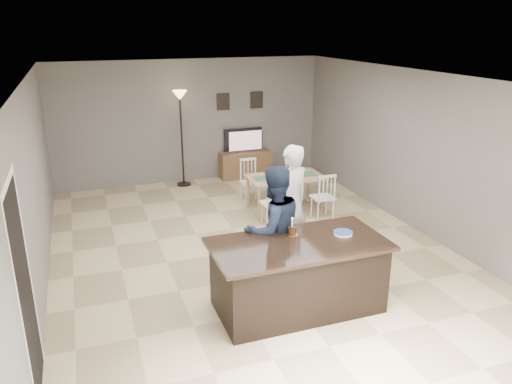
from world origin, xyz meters
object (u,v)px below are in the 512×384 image
object	(u,v)px
television	(244,140)
floor_lamp	(181,113)
tv_console	(246,165)
woman	(290,203)
dining_table	(285,182)
birthday_cake	(292,231)
plate_stack	(343,233)
man	(273,230)
kitchen_island	(298,275)

from	to	relation	value
television	floor_lamp	bearing A→B (deg)	6.68
television	tv_console	bearing A→B (deg)	90.00
television	woman	xyz separation A→B (m)	(-0.73, -4.29, 0.02)
floor_lamp	dining_table	bearing A→B (deg)	-55.47
woman	birthday_cake	distance (m)	1.20
tv_console	floor_lamp	distance (m)	1.99
plate_stack	dining_table	bearing A→B (deg)	79.51
birthday_cake	dining_table	bearing A→B (deg)	68.30
plate_stack	dining_table	size ratio (longest dim) A/B	0.15
plate_stack	floor_lamp	size ratio (longest dim) A/B	0.12
tv_console	television	size ratio (longest dim) A/B	1.31
television	birthday_cake	size ratio (longest dim) A/B	3.96
tv_console	man	size ratio (longest dim) A/B	0.70
dining_table	floor_lamp	size ratio (longest dim) A/B	0.79
dining_table	birthday_cake	bearing A→B (deg)	-110.44
television	dining_table	size ratio (longest dim) A/B	0.56
tv_console	woman	world-z (taller)	woman
dining_table	plate_stack	bearing A→B (deg)	-99.23
woman	kitchen_island	bearing A→B (deg)	53.30
television	woman	distance (m)	4.35
kitchen_island	tv_console	xyz separation A→B (m)	(1.20, 5.57, -0.15)
plate_stack	tv_console	bearing A→B (deg)	84.02
floor_lamp	woman	bearing A→B (deg)	-79.55
tv_console	man	xyz separation A→B (m)	(-1.31, -5.02, 0.56)
plate_stack	man	bearing A→B (deg)	144.42
television	dining_table	world-z (taller)	television
plate_stack	floor_lamp	xyz separation A→B (m)	(-0.90, 5.44, 0.70)
tv_console	dining_table	size ratio (longest dim) A/B	0.73
birthday_cake	floor_lamp	distance (m)	5.28
tv_console	plate_stack	bearing A→B (deg)	-95.98
television	man	world-z (taller)	man
woman	man	xyz separation A→B (m)	(-0.59, -0.80, -0.03)
plate_stack	kitchen_island	bearing A→B (deg)	-177.55
birthday_cake	plate_stack	distance (m)	0.64
woman	plate_stack	xyz separation A→B (m)	(0.15, -1.32, 0.03)
television	birthday_cake	xyz separation A→B (m)	(-1.19, -5.40, 0.09)
television	birthday_cake	bearing A→B (deg)	77.60
man	dining_table	bearing A→B (deg)	-126.05
man	birthday_cake	world-z (taller)	man
birthday_cake	floor_lamp	bearing A→B (deg)	93.26
kitchen_island	man	xyz separation A→B (m)	(-0.11, 0.55, 0.41)
tv_console	floor_lamp	world-z (taller)	floor_lamp
plate_stack	dining_table	distance (m)	3.33
dining_table	tv_console	bearing A→B (deg)	91.78
tv_console	dining_table	distance (m)	2.31
tv_console	dining_table	xyz separation A→B (m)	(0.02, -2.29, 0.25)
kitchen_island	birthday_cake	xyz separation A→B (m)	(0.01, 0.24, 0.50)
plate_stack	floor_lamp	distance (m)	5.56
kitchen_island	television	distance (m)	5.78
kitchen_island	birthday_cake	size ratio (longest dim) A/B	9.32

